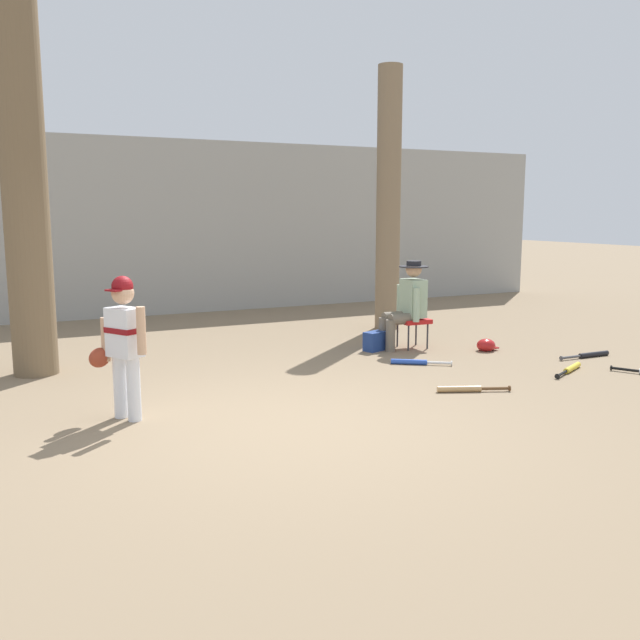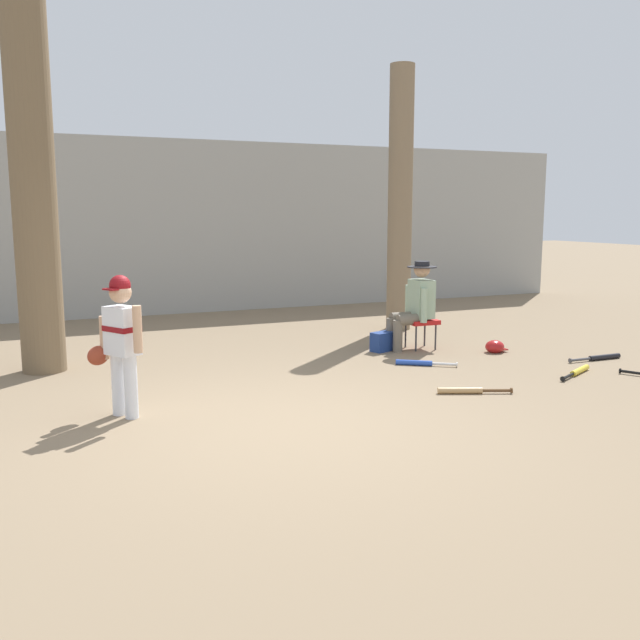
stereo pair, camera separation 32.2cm
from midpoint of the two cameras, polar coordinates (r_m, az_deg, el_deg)
ground_plane at (r=6.13m, az=-1.88°, el=-8.77°), size 60.00×60.00×0.00m
concrete_back_wall at (r=12.89m, az=-13.90°, el=7.41°), size 18.00×0.36×3.15m
tree_near_player at (r=8.55m, az=-21.48°, el=8.69°), size 0.83×0.83×4.69m
tree_behind_spectator at (r=11.04m, az=7.45°, el=8.35°), size 0.64×0.64×4.20m
young_ballplayer at (r=6.45m, az=-14.78°, el=-1.35°), size 0.50×0.53×1.31m
folding_stool at (r=9.56m, az=9.27°, el=-0.20°), size 0.42×0.42×0.41m
seated_spectator at (r=9.47m, az=8.79°, el=1.42°), size 0.67×0.53×1.20m
handbag_beside_stool at (r=9.36m, az=6.22°, el=-1.78°), size 0.38×0.28×0.26m
bat_blue_youth at (r=8.56m, az=9.24°, el=-3.52°), size 0.65×0.48×0.07m
bat_wood_tan at (r=7.36m, az=13.19°, el=-5.70°), size 0.74×0.35×0.07m
bat_yellow_trainer at (r=8.61m, az=21.53°, el=-3.96°), size 0.72×0.41×0.07m
bat_black_composite at (r=9.52m, az=23.05°, el=-2.86°), size 0.80×0.07×0.07m
batting_helmet_red at (r=9.56m, az=15.18°, el=-2.15°), size 0.31×0.24×0.18m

